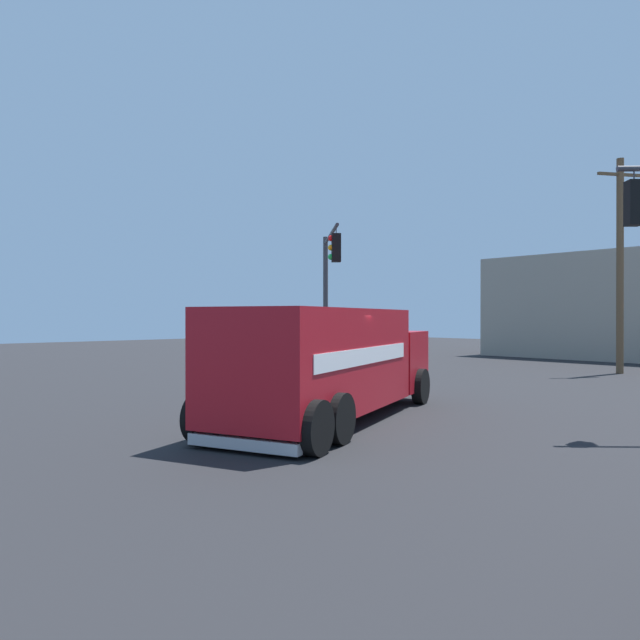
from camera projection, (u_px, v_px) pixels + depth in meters
ground_plane at (298, 428)px, 12.86m from camera, size 100.00×100.00×0.00m
delivery_truck at (331, 361)px, 13.80m from camera, size 5.49×8.70×2.65m
traffic_light_secondary at (329, 282)px, 22.15m from camera, size 3.84×3.12×5.76m
utility_pole at (620, 263)px, 25.27m from camera, size 1.24×1.94×9.40m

